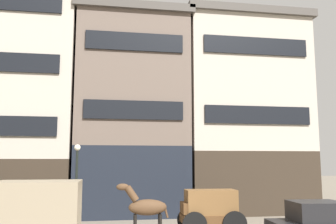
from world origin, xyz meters
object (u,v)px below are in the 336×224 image
Objects in this scene: draft_horse at (145,207)px; streetlamp_curbside at (77,173)px; delivery_truck_far at (18,218)px; cargo_wagon at (210,208)px; pedestrian_officer at (27,214)px.

streetlamp_curbside is (-3.23, 2.56, 1.40)m from draft_horse.
delivery_truck_far is (-4.60, -3.38, 0.15)m from draft_horse.
streetlamp_curbside is at bearing 157.47° from cargo_wagon.
draft_horse is 1.31× the size of pedestrian_officer.
delivery_truck_far reaches higher than draft_horse.
draft_horse is (-2.95, 0.00, 0.12)m from cargo_wagon.
streetlamp_curbside reaches higher than cargo_wagon.
delivery_truck_far is at bearing -155.90° from cargo_wagon.
streetlamp_curbside is at bearing 77.03° from delivery_truck_far.
cargo_wagon is 0.72× the size of streetlamp_curbside.
delivery_truck_far is 2.43× the size of pedestrian_officer.
cargo_wagon is at bearing -0.04° from draft_horse.
cargo_wagon is 1.65× the size of pedestrian_officer.
streetlamp_curbside is (1.92, 1.88, 1.69)m from pedestrian_officer.
streetlamp_curbside is (-6.18, 2.56, 1.52)m from cargo_wagon.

